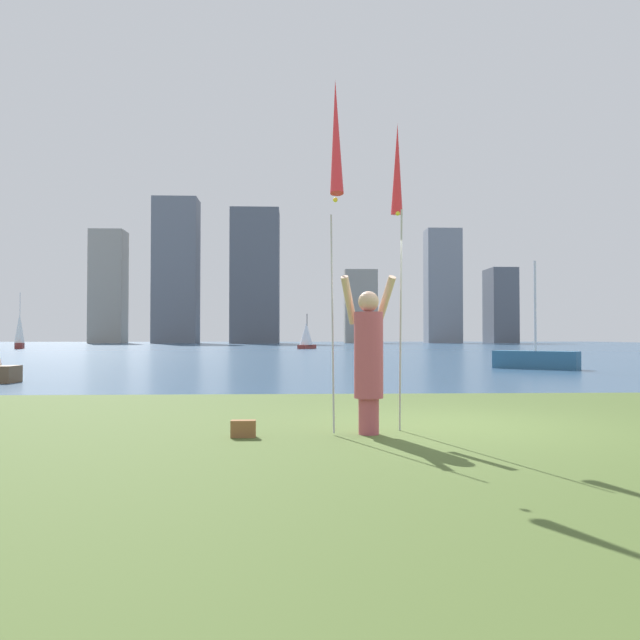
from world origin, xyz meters
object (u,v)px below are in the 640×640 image
object	(u,v)px
kite_flag_right	(397,177)
sailboat_6	(306,336)
person	(369,356)
kite_flag_left	(336,144)
bag	(243,429)
sailboat_1	(535,359)
sailboat_3	(20,331)

from	to	relation	value
kite_flag_right	sailboat_6	size ratio (longest dim) A/B	1.24
sailboat_6	person	bearing A→B (deg)	-90.47
person	kite_flag_right	world-z (taller)	kite_flag_right
person	kite_flag_right	bearing A→B (deg)	50.93
kite_flag_left	bag	bearing A→B (deg)	165.89
bag	sailboat_1	xyz separation A→B (m)	(9.77, 15.71, 0.27)
bag	sailboat_3	size ratio (longest dim) A/B	0.06
bag	sailboat_6	xyz separation A→B (m)	(2.01, 52.71, 1.07)
person	bag	bearing A→B (deg)	-166.00
person	sailboat_6	world-z (taller)	sailboat_6
kite_flag_left	sailboat_3	size ratio (longest dim) A/B	0.83
kite_flag_right	kite_flag_left	bearing A→B (deg)	-135.02
person	kite_flag_right	size ratio (longest dim) A/B	0.49
sailboat_1	bag	bearing A→B (deg)	-121.88
person	sailboat_3	bearing A→B (deg)	123.83
kite_flag_left	sailboat_3	bearing A→B (deg)	115.95
kite_flag_left	sailboat_6	distance (m)	53.06
person	kite_flag_left	size ratio (longest dim) A/B	0.46
sailboat_1	sailboat_6	xyz separation A→B (m)	(-7.76, 37.00, 0.79)
kite_flag_left	sailboat_1	size ratio (longest dim) A/B	1.08
bag	sailboat_6	world-z (taller)	sailboat_6
kite_flag_left	kite_flag_right	size ratio (longest dim) A/B	1.07
kite_flag_left	bag	world-z (taller)	kite_flag_left
kite_flag_right	person	bearing A→B (deg)	-136.37
person	kite_flag_left	distance (m)	2.66
kite_flag_right	sailboat_6	distance (m)	52.15
kite_flag_left	bag	size ratio (longest dim) A/B	14.46
kite_flag_right	sailboat_6	bearing A→B (deg)	90.02
sailboat_6	sailboat_1	bearing A→B (deg)	-78.15
kite_flag_left	bag	xyz separation A→B (m)	(-1.13, 0.28, -3.47)
kite_flag_right	bag	world-z (taller)	kite_flag_right
person	bag	size ratio (longest dim) A/B	6.67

